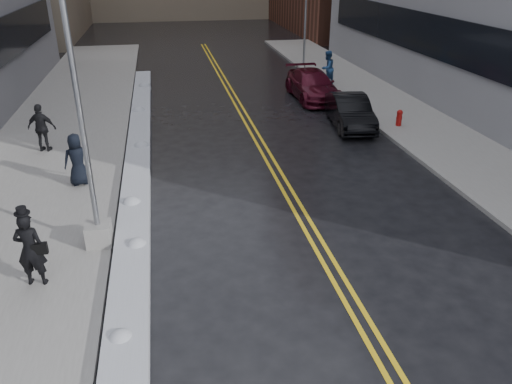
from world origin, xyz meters
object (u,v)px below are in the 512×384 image
fire_hydrant (399,117)px  pedestrian_east (327,68)px  pedestrian_d (42,128)px  car_maroon (312,85)px  traffic_signal (305,16)px  lamppost (87,161)px  pedestrian_c (77,160)px  pedestrian_fedora (30,249)px  car_black (350,112)px

fire_hydrant → pedestrian_east: (-0.80, 7.97, 0.59)m
pedestrian_d → pedestrian_east: pedestrian_east is taller
pedestrian_d → car_maroon: (12.67, 6.09, -0.34)m
pedestrian_d → traffic_signal: bearing=-121.9°
lamppost → fire_hydrant: lamppost is taller
pedestrian_c → pedestrian_east: 17.24m
lamppost → car_maroon: 17.03m
pedestrian_d → lamppost: bearing=123.0°
pedestrian_fedora → car_black: bearing=-130.7°
traffic_signal → pedestrian_east: 6.45m
traffic_signal → car_black: bearing=-96.8°
lamppost → pedestrian_fedora: (-1.29, -1.54, -1.46)m
traffic_signal → car_maroon: bearing=-102.6°
lamppost → pedestrian_d: lamppost is taller
traffic_signal → pedestrian_c: (-12.78, -17.92, -2.37)m
pedestrian_d → car_maroon: pedestrian_d is taller
traffic_signal → pedestrian_east: (-0.30, -6.03, -2.26)m
fire_hydrant → car_maroon: 6.18m
lamppost → pedestrian_c: size_ratio=4.34×
lamppost → pedestrian_east: lamppost is taller
pedestrian_c → pedestrian_fedora: bearing=73.4°
pedestrian_c → pedestrian_d: size_ratio=0.94×
pedestrian_d → pedestrian_east: 16.49m
fire_hydrant → traffic_signal: traffic_signal is taller
lamppost → pedestrian_c: (-0.98, 4.08, -1.50)m
fire_hydrant → car_maroon: car_maroon is taller
car_black → car_maroon: car_maroon is taller
pedestrian_d → car_black: bearing=-162.0°
pedestrian_fedora → pedestrian_d: 9.27m
pedestrian_east → car_maroon: bearing=18.4°
traffic_signal → pedestrian_d: (-14.53, -14.38, -2.32)m
lamppost → car_maroon: bearing=54.0°
car_maroon → traffic_signal: bearing=77.1°
traffic_signal → pedestrian_fedora: size_ratio=3.26×
pedestrian_c → car_maroon: pedestrian_c is taller
pedestrian_c → car_maroon: size_ratio=0.34×
lamppost → traffic_signal: (11.80, 22.00, 0.87)m
traffic_signal → pedestrian_fedora: (-13.09, -23.54, -2.33)m
fire_hydrant → pedestrian_c: (-13.28, -3.92, 0.48)m
traffic_signal → pedestrian_fedora: 27.04m
pedestrian_east → car_black: (-1.29, -7.30, -0.42)m
pedestrian_c → car_maroon: (10.93, 9.63, -0.28)m
pedestrian_east → pedestrian_d: bearing=-6.5°
lamppost → pedestrian_c: 4.46m
pedestrian_fedora → pedestrian_east: bearing=-118.4°
car_black → pedestrian_d: bearing=-168.3°
pedestrian_d → pedestrian_fedora: bearing=112.3°
traffic_signal → pedestrian_c: traffic_signal is taller
lamppost → car_black: 13.51m
car_black → pedestrian_fedora: bearing=-131.4°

